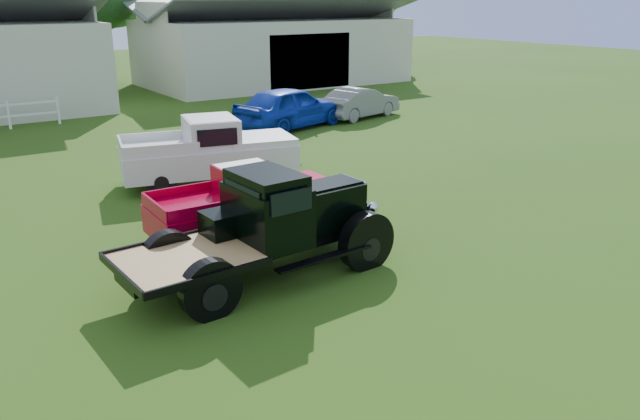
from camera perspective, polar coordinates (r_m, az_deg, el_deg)
ground at (r=12.56m, az=2.33°, el=-6.17°), size 120.00×120.00×0.00m
shed_right at (r=41.78m, az=-4.34°, el=15.08°), size 16.80×9.20×5.20m
tree_c at (r=43.76m, az=-19.33°, el=16.79°), size 5.40×5.40×9.00m
tree_d at (r=49.75m, az=-4.46°, el=18.45°), size 6.00×6.00×10.00m
tree_e at (r=52.61m, az=4.68°, el=18.19°), size 5.70×5.70×9.50m
vintage_flatbed at (r=12.21m, az=-5.23°, el=-1.50°), size 5.55×2.44×2.16m
red_pickup at (r=14.48m, az=-6.73°, el=0.72°), size 4.62×1.84×1.67m
white_pickup at (r=18.94m, az=-10.15°, el=5.31°), size 5.61×3.19×1.94m
misc_car_blue at (r=26.87m, az=-2.77°, el=9.38°), size 5.64×3.38×1.80m
misc_car_grey at (r=29.36m, az=3.70°, el=9.78°), size 4.45×2.39×1.39m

